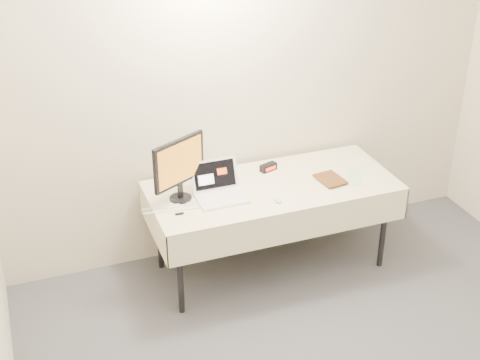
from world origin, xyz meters
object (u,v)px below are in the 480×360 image
object	(u,v)px
laptop	(219,189)
book	(321,170)
table	(272,192)
monitor	(179,165)

from	to	relation	value
laptop	book	size ratio (longest dim) A/B	1.49
table	laptop	distance (m)	0.45
book	monitor	bearing A→B (deg)	165.68
laptop	monitor	bearing A→B (deg)	169.60
monitor	book	world-z (taller)	monitor
book	table	bearing A→B (deg)	156.88
table	monitor	xyz separation A→B (m)	(-0.70, 0.04, 0.34)
table	laptop	world-z (taller)	laptop
monitor	book	xyz separation A→B (m)	(1.05, -0.14, -0.16)
table	book	world-z (taller)	book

